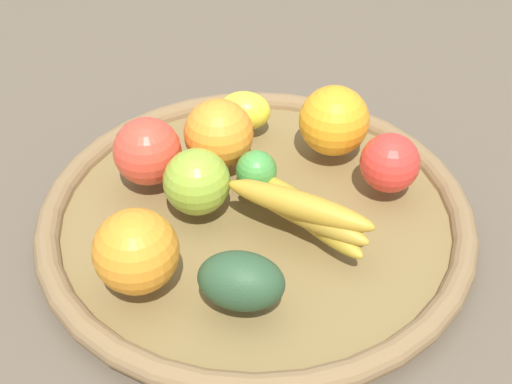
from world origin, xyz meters
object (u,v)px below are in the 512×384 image
orange_1 (334,121)px  avocado (241,281)px  orange_0 (136,252)px  apple_0 (197,182)px  lemon_0 (245,111)px  banana_bunch (303,211)px  orange_2 (219,134)px  lime_0 (256,171)px  apple_2 (390,163)px  apple_1 (147,151)px

orange_1 → avocado: bearing=21.9°
orange_0 → avocado: 0.10m
orange_0 → apple_0: size_ratio=1.15×
orange_0 → lemon_0: orange_0 is taller
banana_bunch → avocado: bearing=13.4°
orange_2 → apple_0: size_ratio=1.11×
lime_0 → lemon_0: size_ratio=0.72×
avocado → lemon_0: 0.28m
orange_1 → banana_bunch: (0.13, 0.07, -0.01)m
orange_1 → avocado: (0.24, 0.10, -0.01)m
apple_2 → apple_0: 0.21m
orange_0 → avocado: (-0.05, 0.09, -0.01)m
orange_1 → apple_2: 0.09m
orange_1 → orange_2: 0.13m
lime_0 → apple_2: (-0.10, 0.10, 0.01)m
banana_bunch → lime_0: size_ratio=3.58×
lemon_0 → apple_1: size_ratio=0.84×
avocado → banana_bunch: bearing=-166.6°
lime_0 → lemon_0: lemon_0 is taller
apple_2 → apple_1: apple_1 is taller
lemon_0 → orange_2: bearing=23.2°
apple_2 → orange_1: bearing=-95.7°
orange_2 → lemon_0: bearing=-156.8°
orange_2 → apple_2: bearing=121.7°
avocado → apple_0: apple_0 is taller
apple_0 → apple_2: bearing=145.1°
orange_0 → banana_bunch: 0.17m
banana_bunch → avocado: (0.11, 0.03, 0.00)m
apple_1 → apple_0: (-0.01, 0.07, -0.00)m
banana_bunch → lime_0: 0.08m
lime_0 → apple_2: size_ratio=0.69×
lime_0 → orange_2: orange_2 is taller
orange_0 → banana_bunch: (-0.16, 0.06, -0.01)m
orange_1 → lemon_0: size_ratio=1.29×
apple_2 → apple_1: (0.18, -0.19, 0.00)m
orange_2 → banana_bunch: bearing=82.6°
avocado → orange_2: 0.22m
apple_1 → orange_2: bearing=157.1°
orange_0 → banana_bunch: orange_0 is taller
avocado → apple_0: (-0.06, -0.13, 0.01)m
orange_2 → lime_0: bearing=87.9°
lemon_0 → avocado: bearing=45.2°
orange_0 → orange_1: bearing=-178.0°
lime_0 → apple_1: (0.07, -0.09, 0.01)m
apple_2 → apple_1: bearing=-47.8°
orange_0 → lemon_0: (-0.25, -0.11, -0.02)m
lime_0 → orange_1: bearing=173.1°
orange_2 → apple_1: size_ratio=1.05×
banana_bunch → apple_0: bearing=-63.1°
lemon_0 → orange_2: 0.08m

